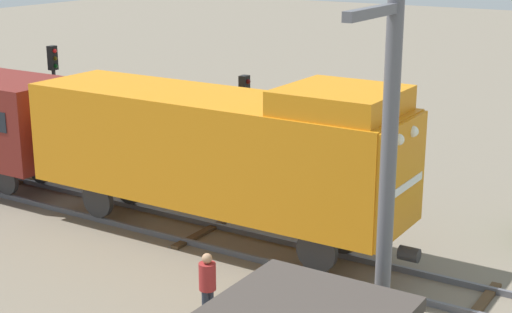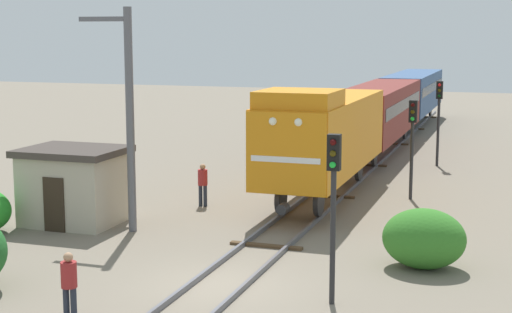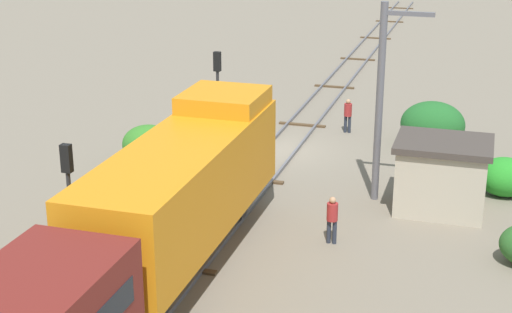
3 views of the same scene
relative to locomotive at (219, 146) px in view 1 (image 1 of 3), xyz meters
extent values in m
cube|color=#4C3823|center=(0.00, -7.48, -2.73)|extent=(2.40, 0.24, 0.09)
cube|color=#4C3823|center=(0.00, 0.71, -2.73)|extent=(2.40, 0.24, 0.09)
cube|color=#4C3823|center=(0.00, 8.89, -2.73)|extent=(2.40, 0.24, 0.09)
cube|color=orange|center=(0.00, 0.24, -0.06)|extent=(2.90, 11.00, 2.90)
cube|color=orange|center=(0.00, -3.66, 1.69)|extent=(2.75, 2.80, 0.60)
cube|color=orange|center=(0.00, -5.31, -0.06)|extent=(2.84, 0.10, 2.84)
cube|color=white|center=(0.00, -5.35, -0.26)|extent=(2.46, 0.06, 0.20)
sphere|color=white|center=(-0.45, -5.36, 1.04)|extent=(0.28, 0.28, 0.28)
sphere|color=white|center=(0.45, -5.36, 1.04)|extent=(0.28, 0.28, 0.28)
cylinder|color=#262628|center=(0.00, -5.61, -1.91)|extent=(0.36, 0.50, 0.36)
cylinder|color=#262628|center=(-0.72, -3.46, -2.06)|extent=(0.18, 1.10, 1.10)
cylinder|color=#262628|center=(0.72, -3.46, -2.06)|extent=(0.18, 1.10, 1.10)
cylinder|color=#262628|center=(-0.72, 3.94, -2.06)|extent=(0.18, 1.10, 1.10)
cylinder|color=#262628|center=(0.72, 3.94, -2.06)|extent=(0.18, 1.10, 1.10)
cylinder|color=#262628|center=(-0.72, 7.94, -2.13)|extent=(0.16, 0.96, 0.96)
cylinder|color=#262628|center=(0.72, 7.94, -2.13)|extent=(0.16, 0.96, 0.96)
cylinder|color=#262628|center=(3.40, 1.37, -0.73)|extent=(0.14, 0.14, 4.09)
cube|color=black|center=(3.40, 1.37, 0.86)|extent=(0.32, 0.24, 0.90)
sphere|color=#390606|center=(3.40, 1.23, 1.13)|extent=(0.16, 0.16, 0.16)
sphere|color=#3C3306|center=(3.40, 1.23, 0.85)|extent=(0.16, 0.16, 0.16)
sphere|color=green|center=(3.40, 1.23, 0.57)|extent=(0.16, 0.16, 0.16)
cylinder|color=#262628|center=(3.60, 10.02, -0.60)|extent=(0.14, 0.14, 4.35)
cube|color=black|center=(3.60, 10.02, 1.13)|extent=(0.32, 0.24, 0.90)
sphere|color=red|center=(3.60, 9.88, 1.40)|extent=(0.16, 0.16, 0.16)
sphere|color=#3C3306|center=(3.60, 9.88, 1.12)|extent=(0.16, 0.16, 0.16)
sphere|color=black|center=(3.60, 9.88, 0.84)|extent=(0.16, 0.16, 0.16)
cylinder|color=#262B38|center=(-4.30, -2.59, -2.35)|extent=(0.15, 0.15, 0.85)
cylinder|color=#262B38|center=(-4.10, -2.59, -2.35)|extent=(0.15, 0.15, 0.85)
cylinder|color=maroon|center=(-4.20, -2.59, -1.61)|extent=(0.38, 0.38, 0.62)
sphere|color=tan|center=(-4.20, -2.59, -1.19)|extent=(0.23, 0.23, 0.23)
cylinder|color=#595960|center=(-5.00, -7.00, 1.05)|extent=(0.28, 0.28, 7.64)
cube|color=#595960|center=(-5.90, -7.00, 4.46)|extent=(1.80, 0.16, 0.16)
camera|label=1|loc=(-16.95, -11.87, 5.62)|focal=55.00mm
camera|label=2|loc=(7.45, -30.61, 4.03)|focal=55.00mm
camera|label=3|loc=(-8.78, 21.44, 8.88)|focal=55.00mm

